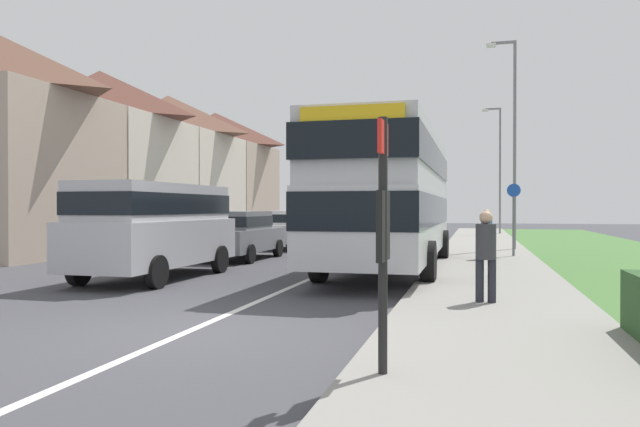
# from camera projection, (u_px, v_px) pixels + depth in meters

# --- Properties ---
(ground_plane) EXTENTS (120.00, 120.00, 0.00)m
(ground_plane) POSITION_uv_depth(u_px,v_px,m) (188.00, 332.00, 8.24)
(ground_plane) COLOR #424247
(lane_marking_centre) EXTENTS (0.14, 60.00, 0.01)m
(lane_marking_centre) POSITION_uv_depth(u_px,v_px,m) (327.00, 271.00, 15.98)
(lane_marking_centre) COLOR silver
(lane_marking_centre) RESTS_ON ground_plane
(pavement_near_side) EXTENTS (3.20, 68.00, 0.12)m
(pavement_near_side) POSITION_uv_depth(u_px,v_px,m) (491.00, 284.00, 12.98)
(pavement_near_side) COLOR gray
(pavement_near_side) RESTS_ON ground_plane
(double_decker_bus) EXTENTS (2.80, 10.71, 3.70)m
(double_decker_bus) POSITION_uv_depth(u_px,v_px,m) (391.00, 192.00, 16.21)
(double_decker_bus) COLOR #BCBCC1
(double_decker_bus) RESTS_ON ground_plane
(parked_van_silver) EXTENTS (2.11, 5.19, 2.29)m
(parked_van_silver) POSITION_uv_depth(u_px,v_px,m) (156.00, 223.00, 14.38)
(parked_van_silver) COLOR #B7B7BC
(parked_van_silver) RESTS_ON ground_plane
(parked_car_grey) EXTENTS (1.89, 4.37, 1.60)m
(parked_car_grey) POSITION_uv_depth(u_px,v_px,m) (240.00, 233.00, 19.68)
(parked_car_grey) COLOR slate
(parked_car_grey) RESTS_ON ground_plane
(parked_car_white) EXTENTS (1.93, 3.98, 1.61)m
(parked_car_white) POSITION_uv_depth(u_px,v_px,m) (294.00, 228.00, 24.82)
(parked_car_white) COLOR silver
(parked_car_white) RESTS_ON ground_plane
(pedestrian_at_stop) EXTENTS (0.34, 0.34, 1.67)m
(pedestrian_at_stop) POSITION_uv_depth(u_px,v_px,m) (486.00, 252.00, 10.05)
(pedestrian_at_stop) COLOR #23232D
(pedestrian_at_stop) RESTS_ON ground_plane
(pedestrian_walking_away) EXTENTS (0.34, 0.34, 1.67)m
(pedestrian_walking_away) POSITION_uv_depth(u_px,v_px,m) (487.00, 232.00, 18.50)
(pedestrian_walking_away) COLOR #23232D
(pedestrian_walking_away) RESTS_ON ground_plane
(bus_stop_sign) EXTENTS (0.09, 0.52, 2.60)m
(bus_stop_sign) POSITION_uv_depth(u_px,v_px,m) (383.00, 227.00, 5.74)
(bus_stop_sign) COLOR black
(bus_stop_sign) RESTS_ON ground_plane
(cycle_route_sign) EXTENTS (0.44, 0.08, 2.52)m
(cycle_route_sign) POSITION_uv_depth(u_px,v_px,m) (514.00, 217.00, 19.70)
(cycle_route_sign) COLOR slate
(cycle_route_sign) RESTS_ON ground_plane
(street_lamp_mid) EXTENTS (1.14, 0.20, 8.19)m
(street_lamp_mid) POSITION_uv_depth(u_px,v_px,m) (512.00, 132.00, 23.01)
(street_lamp_mid) COLOR slate
(street_lamp_mid) RESTS_ON ground_plane
(street_lamp_far) EXTENTS (1.14, 0.20, 7.92)m
(street_lamp_far) POSITION_uv_depth(u_px,v_px,m) (498.00, 163.00, 36.90)
(street_lamp_far) COLOR slate
(street_lamp_far) RESTS_ON ground_plane
(house_terrace_far_side) EXTENTS (6.86, 24.69, 7.97)m
(house_terrace_far_side) POSITION_uv_depth(u_px,v_px,m) (137.00, 163.00, 30.05)
(house_terrace_far_side) COLOR tan
(house_terrace_far_side) RESTS_ON ground_plane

